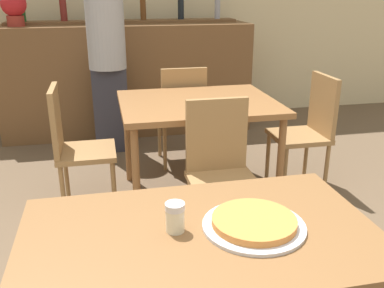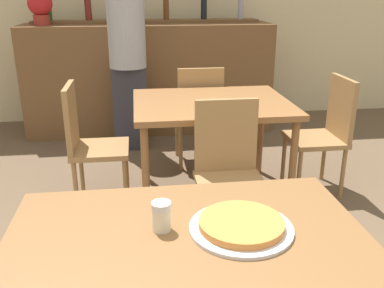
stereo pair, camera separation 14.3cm
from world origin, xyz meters
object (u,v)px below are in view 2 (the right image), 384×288
Objects in this scene: pizza_tray at (241,225)px; potted_plant at (40,6)px; cheese_shaker at (161,216)px; chair_far_side_right at (326,128)px; chair_far_side_back at (199,111)px; chair_far_side_front at (229,166)px; chair_far_side_left at (88,138)px; person_standing at (128,56)px.

pizza_tray is 3.64m from potted_plant.
cheese_shaker reaches higher than pizza_tray.
cheese_shaker is (-1.34, -1.68, 0.30)m from chair_far_side_right.
potted_plant is (-1.43, 1.04, 0.83)m from chair_far_side_back.
chair_far_side_front is 2.70× the size of potted_plant.
chair_far_side_left is 1.00× the size of chair_far_side_right.
chair_far_side_front and chair_far_side_back have the same top height.
chair_far_side_front is 2.58× the size of pizza_tray.
chair_far_side_front is 1.21m from cheese_shaker.
chair_far_side_front is at bearing -124.73° from chair_far_side_left.
chair_far_side_right is (0.88, -0.61, 0.00)m from chair_far_side_back.
chair_far_side_right is (1.77, 0.00, 0.00)m from chair_far_side_left.
chair_far_side_front is 1.22m from chair_far_side_back.
potted_plant is (-0.55, 1.66, 0.83)m from chair_far_side_left.
chair_far_side_back is at bearing -124.73° from chair_far_side_right.
person_standing reaches higher than chair_far_side_right.
person_standing is at bearing 92.72° from cheese_shaker.
chair_far_side_right is 0.53× the size of person_standing.
potted_plant is (-0.84, 0.53, 0.42)m from person_standing.
chair_far_side_right is 8.84× the size of cheese_shaker.
pizza_tray is (-1.09, -1.72, 0.27)m from chair_far_side_right.
chair_far_side_left is at bearing -71.71° from potted_plant.
chair_far_side_back is 8.84× the size of cheese_shaker.
chair_far_side_back reaches higher than pizza_tray.
person_standing reaches higher than chair_far_side_front.
person_standing reaches higher than chair_far_side_back.
chair_far_side_front is 1.00× the size of chair_far_side_left.
chair_far_side_left is (-0.88, 0.61, 0.00)m from chair_far_side_front.
chair_far_side_left is 1.23m from person_standing.
chair_far_side_back is 1.96m from potted_plant.
chair_far_side_left is at bearing 111.60° from pizza_tray.
chair_far_side_right is (0.88, 0.61, 0.00)m from chair_far_side_front.
person_standing is at bearing 97.84° from pizza_tray.
potted_plant reaches higher than chair_far_side_front.
cheese_shaker is at bearing -38.57° from chair_far_side_right.
chair_far_side_left is 8.84× the size of cheese_shaker.
person_standing is 1.08m from potted_plant.
chair_far_side_front reaches higher than pizza_tray.
chair_far_side_left is (-0.88, -0.61, 0.00)m from chair_far_side_back.
cheese_shaker is 3.52m from potted_plant.
chair_far_side_back is 1.00× the size of chair_far_side_left.
chair_far_side_back is at bearing 85.04° from pizza_tray.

